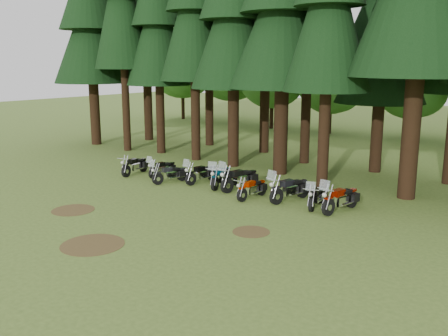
% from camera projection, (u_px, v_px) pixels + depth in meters
% --- Properties ---
extents(ground, '(120.00, 120.00, 0.00)m').
position_uv_depth(ground, '(157.00, 212.00, 20.85)').
color(ground, '#496526').
rests_on(ground, ground).
extents(pine_front_0, '(5.49, 5.49, 16.17)m').
position_uv_depth(pine_front_0, '(89.00, 11.00, 35.77)').
color(pine_front_0, black).
rests_on(pine_front_0, ground).
extents(pine_front_2, '(4.32, 4.32, 16.22)m').
position_uv_depth(pine_front_2, '(157.00, 5.00, 32.25)').
color(pine_front_2, black).
rests_on(pine_front_2, ground).
extents(pine_back_0, '(5.00, 5.00, 17.21)m').
position_uv_depth(pine_back_0, '(145.00, 5.00, 37.73)').
color(pine_back_0, black).
rests_on(pine_back_0, ground).
extents(pine_back_1, '(4.52, 4.52, 16.22)m').
position_uv_depth(pine_back_1, '(209.00, 10.00, 35.39)').
color(pine_back_1, black).
rests_on(pine_back_1, ground).
extents(pine_back_2, '(4.85, 4.85, 16.30)m').
position_uv_depth(pine_back_2, '(266.00, 5.00, 32.44)').
color(pine_back_2, black).
rests_on(pine_back_2, ground).
extents(pine_back_4, '(4.94, 4.94, 13.78)m').
position_uv_depth(pine_back_4, '(384.00, 22.00, 26.74)').
color(pine_back_4, black).
rests_on(pine_back_4, ground).
extents(decid_0, '(8.00, 7.78, 10.00)m').
position_uv_depth(decid_0, '(183.00, 63.00, 52.37)').
color(decid_0, black).
rests_on(decid_0, ground).
extents(decid_1, '(7.91, 7.69, 9.88)m').
position_uv_depth(decid_1, '(232.00, 64.00, 49.03)').
color(decid_1, black).
rests_on(decid_1, ground).
extents(decid_2, '(6.72, 6.53, 8.40)m').
position_uv_depth(decid_2, '(274.00, 74.00, 45.07)').
color(decid_2, black).
rests_on(decid_2, ground).
extents(decid_3, '(6.12, 5.95, 7.65)m').
position_uv_depth(decid_3, '(333.00, 81.00, 41.95)').
color(decid_3, black).
rests_on(decid_3, ground).
extents(decid_4, '(5.93, 5.76, 7.41)m').
position_uv_depth(decid_4, '(413.00, 84.00, 39.04)').
color(decid_4, black).
rests_on(decid_4, ground).
extents(dirt_patch_0, '(1.80, 1.80, 0.01)m').
position_uv_depth(dirt_patch_0, '(73.00, 210.00, 21.15)').
color(dirt_patch_0, '#4C3D1E').
rests_on(dirt_patch_0, ground).
extents(dirt_patch_1, '(1.40, 1.40, 0.01)m').
position_uv_depth(dirt_patch_1, '(251.00, 232.00, 18.48)').
color(dirt_patch_1, '#4C3D1E').
rests_on(dirt_patch_1, ground).
extents(dirt_patch_2, '(2.20, 2.20, 0.01)m').
position_uv_depth(dirt_patch_2, '(93.00, 245.00, 17.18)').
color(dirt_patch_2, '#4C3D1E').
rests_on(dirt_patch_2, ground).
extents(motorcycle_0, '(0.57, 2.20, 0.90)m').
position_uv_depth(motorcycle_0, '(135.00, 166.00, 27.68)').
color(motorcycle_0, black).
rests_on(motorcycle_0, ground).
extents(motorcycle_1, '(0.38, 2.01, 1.27)m').
position_uv_depth(motorcycle_1, '(163.00, 169.00, 27.17)').
color(motorcycle_1, black).
rests_on(motorcycle_1, ground).
extents(motorcycle_2, '(0.81, 2.09, 1.33)m').
position_uv_depth(motorcycle_2, '(170.00, 174.00, 25.78)').
color(motorcycle_2, black).
rests_on(motorcycle_2, ground).
extents(motorcycle_3, '(0.54, 2.23, 1.40)m').
position_uv_depth(motorcycle_3, '(202.00, 174.00, 25.75)').
color(motorcycle_3, black).
rests_on(motorcycle_3, ground).
extents(motorcycle_4, '(0.96, 2.36, 1.50)m').
position_uv_depth(motorcycle_4, '(221.00, 177.00, 24.94)').
color(motorcycle_4, black).
rests_on(motorcycle_4, ground).
extents(motorcycle_5, '(0.68, 2.53, 1.59)m').
position_uv_depth(motorcycle_5, '(240.00, 179.00, 24.32)').
color(motorcycle_5, black).
rests_on(motorcycle_5, ground).
extents(motorcycle_6, '(0.33, 2.06, 0.84)m').
position_uv_depth(motorcycle_6, '(252.00, 189.00, 22.86)').
color(motorcycle_6, black).
rests_on(motorcycle_6, ground).
extents(motorcycle_7, '(0.81, 2.52, 1.58)m').
position_uv_depth(motorcycle_7, '(290.00, 190.00, 22.40)').
color(motorcycle_7, black).
rests_on(motorcycle_7, ground).
extents(motorcycle_8, '(0.77, 2.15, 1.35)m').
position_uv_depth(motorcycle_8, '(316.00, 197.00, 21.50)').
color(motorcycle_8, black).
rests_on(motorcycle_8, ground).
extents(motorcycle_9, '(0.67, 2.49, 1.56)m').
position_uv_depth(motorcycle_9, '(340.00, 200.00, 20.84)').
color(motorcycle_9, black).
rests_on(motorcycle_9, ground).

